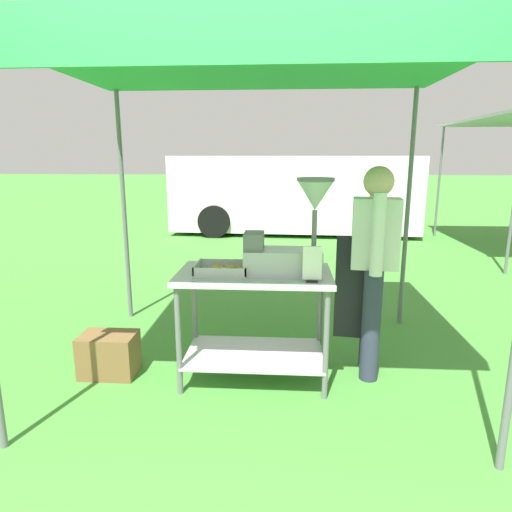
% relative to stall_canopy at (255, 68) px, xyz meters
% --- Properties ---
extents(ground_plane, '(70.00, 70.00, 0.00)m').
position_rel_stall_canopy_xyz_m(ground_plane, '(0.03, 4.52, -2.27)').
color(ground_plane, '#478E38').
extents(stall_canopy, '(3.03, 2.39, 2.35)m').
position_rel_stall_canopy_xyz_m(stall_canopy, '(0.00, 0.00, 0.00)').
color(stall_canopy, slate).
rests_on(stall_canopy, ground).
extents(donut_cart, '(1.13, 0.66, 0.84)m').
position_rel_stall_canopy_xyz_m(donut_cart, '(-0.00, -0.10, -1.67)').
color(donut_cart, '#B7B7BC').
rests_on(donut_cart, ground).
extents(donut_tray, '(0.38, 0.29, 0.07)m').
position_rel_stall_canopy_xyz_m(donut_tray, '(-0.22, -0.14, -1.41)').
color(donut_tray, '#B7B7BC').
rests_on(donut_tray, donut_cart).
extents(donut_fryer, '(0.63, 0.28, 0.69)m').
position_rel_stall_canopy_xyz_m(donut_fryer, '(0.26, -0.12, -1.18)').
color(donut_fryer, '#B7B7BC').
rests_on(donut_fryer, donut_cart).
extents(menu_sign, '(0.13, 0.05, 0.25)m').
position_rel_stall_canopy_xyz_m(menu_sign, '(0.41, -0.33, -1.32)').
color(menu_sign, black).
rests_on(menu_sign, donut_cart).
extents(vendor, '(0.46, 0.54, 1.61)m').
position_rel_stall_canopy_xyz_m(vendor, '(0.89, 0.03, -1.37)').
color(vendor, '#2D3347').
rests_on(vendor, ground).
extents(supply_crate, '(0.42, 0.28, 0.33)m').
position_rel_stall_canopy_xyz_m(supply_crate, '(-1.14, -0.13, -2.10)').
color(supply_crate, brown).
rests_on(supply_crate, ground).
extents(van_white, '(5.37, 2.28, 1.69)m').
position_rel_stall_canopy_xyz_m(van_white, '(0.40, 6.80, -1.39)').
color(van_white, white).
rests_on(van_white, ground).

